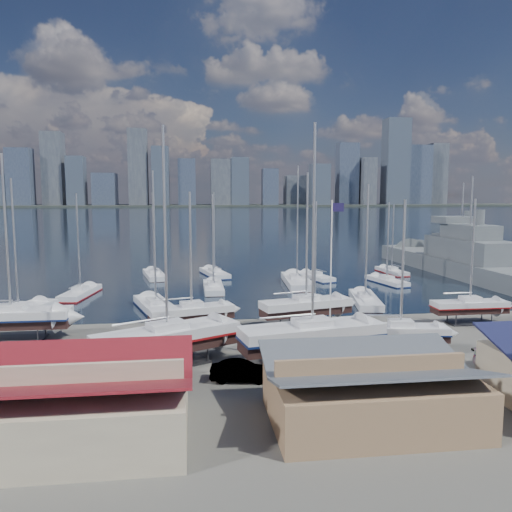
{
  "coord_description": "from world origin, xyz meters",
  "views": [
    {
      "loc": [
        -10.58,
        -53.75,
        13.68
      ],
      "look_at": [
        -2.56,
        8.0,
        6.08
      ],
      "focal_mm": 35.0,
      "sensor_mm": 36.0,
      "label": 1
    }
  ],
  "objects": [
    {
      "name": "sailboat_cradle_0",
      "position": [
        -27.66,
        -4.99,
        2.15
      ],
      "size": [
        10.94,
        3.22,
        17.49
      ],
      "rotation": [
        0.0,
        0.0,
        -0.02
      ],
      "color": "#2D2D33",
      "rests_on": "ground"
    },
    {
      "name": "sailboat_moored_5",
      "position": [
        -6.78,
        30.26,
        0.31
      ],
      "size": [
        5.08,
        10.32,
        14.86
      ],
      "rotation": [
        0.0,
        0.0,
        1.81
      ],
      "color": "black",
      "rests_on": "water"
    },
    {
      "name": "sailboat_cradle_6",
      "position": [
        18.77,
        -5.0,
        1.93
      ],
      "size": [
        8.11,
        2.27,
        13.32
      ],
      "rotation": [
        0.0,
        0.0,
        0.0
      ],
      "color": "#2D2D33",
      "rests_on": "ground"
    },
    {
      "name": "sailboat_moored_9",
      "position": [
        11.09,
        5.78,
        0.32
      ],
      "size": [
        4.84,
        10.78,
        15.73
      ],
      "rotation": [
        0.0,
        0.0,
        1.38
      ],
      "color": "black",
      "rests_on": "water"
    },
    {
      "name": "skyline",
      "position": [
        -7.83,
        553.76,
        39.09
      ],
      "size": [
        639.14,
        43.8,
        107.69
      ],
      "color": "#475166",
      "rests_on": "far_shore"
    },
    {
      "name": "sailboat_cradle_3",
      "position": [
        -0.87,
        -14.8,
        2.24
      ],
      "size": [
        12.56,
        5.68,
        19.34
      ],
      "rotation": [
        0.0,
        0.0,
        0.19
      ],
      "color": "#2D2D33",
      "rests_on": "ground"
    },
    {
      "name": "sailboat_moored_1",
      "position": [
        -25.7,
        15.46,
        0.31
      ],
      "size": [
        4.23,
        10.06,
        14.59
      ],
      "rotation": [
        0.0,
        0.0,
        1.41
      ],
      "color": "black",
      "rests_on": "water"
    },
    {
      "name": "sailboat_moored_4",
      "position": [
        -7.57,
        17.18,
        0.32
      ],
      "size": [
        2.7,
        9.6,
        14.49
      ],
      "rotation": [
        0.0,
        0.0,
        1.57
      ],
      "color": "black",
      "rests_on": "water"
    },
    {
      "name": "ground",
      "position": [
        0.0,
        -10.0,
        0.0
      ],
      "size": [
        1400.0,
        1400.0,
        0.0
      ],
      "primitive_type": "plane",
      "color": "#605E59",
      "rests_on": "ground"
    },
    {
      "name": "flagpole",
      "position": [
        2.23,
        -9.56,
        7.72
      ],
      "size": [
        1.16,
        0.12,
        13.25
      ],
      "color": "white",
      "rests_on": "ground"
    },
    {
      "name": "shed_red",
      "position": [
        -18.0,
        -26.0,
        2.32
      ],
      "size": [
        14.7,
        9.45,
        4.51
      ],
      "color": "#BFB293",
      "rests_on": "ground"
    },
    {
      "name": "naval_ship_west",
      "position": [
        43.27,
        40.27,
        1.67
      ],
      "size": [
        8.99,
        38.63,
        17.45
      ],
      "rotation": [
        0.0,
        0.0,
        1.65
      ],
      "color": "#595F62",
      "rests_on": "water"
    },
    {
      "name": "sailboat_cradle_4",
      "position": [
        1.28,
        -3.39,
        2.08
      ],
      "size": [
        10.17,
        5.03,
        15.99
      ],
      "rotation": [
        0.0,
        0.0,
        0.24
      ],
      "color": "#2D2D33",
      "rests_on": "ground"
    },
    {
      "name": "naval_ship_east",
      "position": [
        35.82,
        24.53,
        1.67
      ],
      "size": [
        10.2,
        52.13,
        18.67
      ],
      "rotation": [
        0.0,
        0.0,
        1.61
      ],
      "color": "#595F62",
      "rests_on": "water"
    },
    {
      "name": "water",
      "position": [
        0.0,
        300.0,
        -0.15
      ],
      "size": [
        1400.0,
        600.0,
        0.4
      ],
      "primitive_type": "cube",
      "color": "#19273B",
      "rests_on": "ground"
    },
    {
      "name": "sailboat_moored_2",
      "position": [
        -16.83,
        29.67,
        0.32
      ],
      "size": [
        4.66,
        10.18,
        14.85
      ],
      "rotation": [
        0.0,
        0.0,
        1.77
      ],
      "color": "black",
      "rests_on": "water"
    },
    {
      "name": "car_d",
      "position": [
        13.06,
        -19.57,
        0.73
      ],
      "size": [
        3.07,
        5.37,
        1.46
      ],
      "primitive_type": "imported",
      "rotation": [
        0.0,
        0.0,
        0.21
      ],
      "color": "gray",
      "rests_on": "ground"
    },
    {
      "name": "far_shore",
      "position": [
        0.0,
        560.0,
        1.1
      ],
      "size": [
        1400.0,
        80.0,
        2.2
      ],
      "primitive_type": "cube",
      "color": "#2D332D",
      "rests_on": "ground"
    },
    {
      "name": "sailboat_cradle_5",
      "position": [
        7.24,
        -13.69,
        1.93
      ],
      "size": [
        8.37,
        3.58,
        13.32
      ],
      "rotation": [
        0.0,
        0.0,
        -0.17
      ],
      "color": "#2D2D33",
      "rests_on": "ground"
    },
    {
      "name": "sailboat_moored_7",
      "position": [
        5.28,
        19.87,
        0.33
      ],
      "size": [
        4.35,
        12.73,
        18.9
      ],
      "rotation": [
        0.0,
        0.0,
        1.5
      ],
      "color": "black",
      "rests_on": "water"
    },
    {
      "name": "sailboat_cradle_2",
      "position": [
        -10.69,
        -4.11,
        1.98
      ],
      "size": [
        8.82,
        4.54,
        14.03
      ],
      "rotation": [
        0.0,
        0.0,
        0.27
      ],
      "color": "#2D2D33",
      "rests_on": "ground"
    },
    {
      "name": "sailboat_moored_0",
      "position": [
        -30.15,
        4.53,
        0.31
      ],
      "size": [
        6.4,
        11.29,
        16.28
      ],
      "rotation": [
        0.0,
        0.0,
        1.24
      ],
      "color": "black",
      "rests_on": "water"
    },
    {
      "name": "shed_grey",
      "position": [
        0.0,
        -26.0,
        2.15
      ],
      "size": [
        12.6,
        8.4,
        4.17
      ],
      "color": "#8C6B4C",
      "rests_on": "ground"
    },
    {
      "name": "sailboat_cradle_1",
      "position": [
        -12.63,
        -14.19,
        2.23
      ],
      "size": [
        12.11,
        8.47,
        19.01
      ],
      "rotation": [
        0.0,
        0.0,
        0.48
      ],
      "color": "#2D2D33",
      "rests_on": "ground"
    },
    {
      "name": "sailboat_moored_3",
      "position": [
        -14.88,
        5.1,
        0.31
      ],
      "size": [
        6.47,
        12.0,
        17.28
      ],
      "rotation": [
        0.0,
        0.0,
        1.87
      ],
      "color": "black",
      "rests_on": "water"
    },
    {
      "name": "car_b",
      "position": [
        -7.08,
        -18.38,
        0.76
      ],
      "size": [
        4.79,
        2.26,
        1.52
      ],
      "primitive_type": "imported",
      "rotation": [
        0.0,
        0.0,
        1.43
      ],
      "color": "gray",
      "rests_on": "ground"
    },
    {
      "name": "car_c",
      "position": [
        1.72,
        -18.93,
        0.79
      ],
      "size": [
        4.49,
        6.25,
        1.58
      ],
      "primitive_type": "imported",
      "rotation": [
        0.0,
        0.0,
        -0.37
      ],
      "color": "gray",
      "rests_on": "ground"
    },
    {
      "name": "sailboat_moored_8",
      "position": [
        9.42,
        24.87,
        0.31
      ],
      "size": [
        4.85,
        9.23,
        13.29
      ],
      "rotation": [
        0.0,
        0.0,
        1.85
      ],
      "color": "black",
      "rests_on": "water"
    },
    {
      "name": "sailboat_moored_6",
      "position": [
        4.1,
        4.12,
        0.31
      ],
      "size": [
        5.13,
        8.39,
        12.14
      ],
      "rotation": [
        0.0,
        0.0,
        1.19
      ],
      "color": "black",
      "rests_on": "water"
    },
    {
      "name": "sailboat_moored_11",
      "position": [
        24.2,
        28.96,
        0.31
      ],
      "size": [
        3.17,
        8.66,
        12.66
      ],
      "rotation": [
        0.0,
        0.0,
        1.67
      ],
      "color": "black",
      "rests_on": "water"
    },
    {
      "name": "car_a",
      "position": [
        -11.99,
        -18.64,
        0.79
      ],
      "size": [
        2.58,
        4.89,
        1.59
      ],
      "primitive_type": "imported",
      "rotation": [
        0.0,
        0.0,
        -0.16
      ],
      "color": "gray",
      "rests_on": "ground"
    },
    {
      "name": "sailboat_moored_10",
      "position": [
        19.42,
        19.43,
        0.31
      ],
      "size": [
        4.31,
        9.16,
        13.21
      ],
      "rotation": [
        0.0,
        0.0,
        1.79
      ],
      "color": "black",
      "rests_on": "water"
    }
  ]
}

